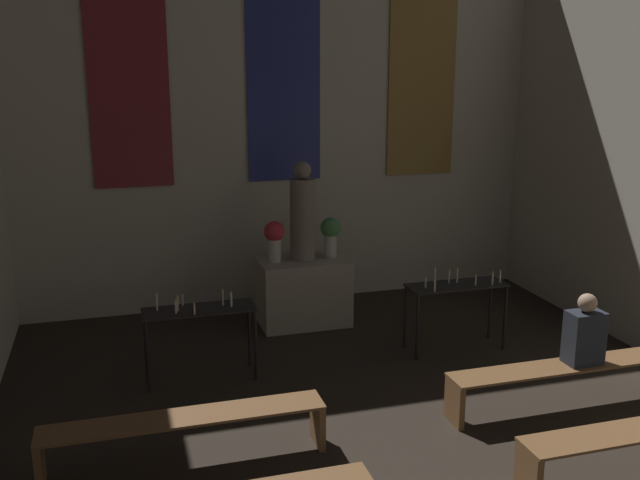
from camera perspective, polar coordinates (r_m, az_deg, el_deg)
name	(u,v)px	position (r m, az deg, el deg)	size (l,w,h in m)	color
wall_back	(283,105)	(10.05, -3.00, 10.74)	(7.56, 0.16, 5.59)	beige
altar	(303,291)	(9.50, -1.36, -4.11)	(1.17, 0.76, 0.88)	#ADA38E
statue	(303,215)	(9.23, -1.40, 2.01)	(0.33, 0.33, 1.30)	gray
flower_vase_left	(274,237)	(9.21, -3.67, 0.22)	(0.27, 0.27, 0.54)	beige
flower_vase_right	(330,233)	(9.40, 0.84, 0.54)	(0.27, 0.27, 0.54)	beige
candle_rack_left	(199,319)	(7.87, -9.63, -6.27)	(1.21, 0.42, 1.02)	black
candle_rack_right	(456,294)	(8.73, 10.84, -4.26)	(1.21, 0.42, 1.02)	black
pew_back_left	(185,428)	(6.45, -10.73, -14.55)	(2.44, 0.36, 0.45)	brown
pew_back_right	(562,375)	(7.69, 18.82, -10.21)	(2.44, 0.36, 0.45)	brown
person_seated	(585,333)	(7.65, 20.41, -7.00)	(0.36, 0.24, 0.73)	#282D38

